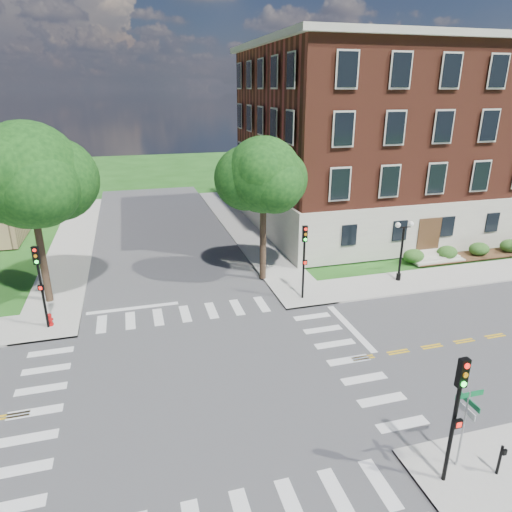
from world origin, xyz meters
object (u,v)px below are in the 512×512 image
object	(u,v)px
twin_lamp_west	(402,248)
push_button_post	(500,459)
street_sign_pole	(466,414)
fire_hydrant	(50,320)
traffic_signal_nw	(40,277)
traffic_signal_ne	(304,253)
traffic_signal_se	(457,406)

from	to	relation	value
twin_lamp_west	push_button_post	world-z (taller)	twin_lamp_west
twin_lamp_west	street_sign_pole	bearing A→B (deg)	-115.23
street_sign_pole	fire_hydrant	bearing A→B (deg)	135.85
traffic_signal_nw	fire_hydrant	xyz separation A→B (m)	(0.10, 0.19, -2.72)
fire_hydrant	push_button_post	bearing A→B (deg)	-43.58
traffic_signal_ne	traffic_signal_se	bearing A→B (deg)	-92.23
traffic_signal_ne	push_button_post	xyz separation A→B (m)	(1.37, -15.18, -2.39)
traffic_signal_nw	fire_hydrant	size ratio (longest dim) A/B	6.40
traffic_signal_nw	street_sign_pole	world-z (taller)	traffic_signal_nw
traffic_signal_se	twin_lamp_west	distance (m)	17.77
push_button_post	fire_hydrant	distance (m)	22.68
traffic_signal_ne	traffic_signal_nw	bearing A→B (deg)	179.00
street_sign_pole	push_button_post	distance (m)	2.00
traffic_signal_ne	street_sign_pole	distance (m)	14.47
twin_lamp_west	street_sign_pole	distance (m)	16.98
traffic_signal_ne	street_sign_pole	size ratio (longest dim) A/B	1.55
traffic_signal_ne	traffic_signal_nw	size ratio (longest dim) A/B	1.00
twin_lamp_west	fire_hydrant	world-z (taller)	twin_lamp_west
traffic_signal_ne	traffic_signal_nw	xyz separation A→B (m)	(-15.16, 0.27, 0.00)
traffic_signal_se	street_sign_pole	world-z (taller)	traffic_signal_se
traffic_signal_ne	street_sign_pole	xyz separation A→B (m)	(0.28, -14.44, -0.88)
traffic_signal_se	push_button_post	world-z (taller)	traffic_signal_se
traffic_signal_nw	twin_lamp_west	distance (m)	22.70
traffic_signal_se	push_button_post	xyz separation A→B (m)	(1.95, -0.29, -2.39)
traffic_signal_nw	fire_hydrant	world-z (taller)	traffic_signal_nw
traffic_signal_nw	push_button_post	size ratio (longest dim) A/B	4.00
traffic_signal_se	push_button_post	size ratio (longest dim) A/B	4.00
traffic_signal_nw	traffic_signal_se	bearing A→B (deg)	-46.09
traffic_signal_se	street_sign_pole	size ratio (longest dim) A/B	1.55
traffic_signal_ne	street_sign_pole	bearing A→B (deg)	-88.88
fire_hydrant	traffic_signal_ne	bearing A→B (deg)	-1.73
traffic_signal_nw	fire_hydrant	bearing A→B (deg)	61.96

